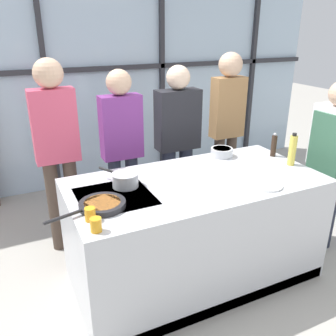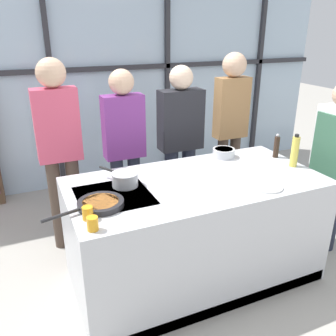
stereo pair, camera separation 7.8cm
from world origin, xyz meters
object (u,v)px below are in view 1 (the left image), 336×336
at_px(mixing_bowl, 222,152).
at_px(juice_glass_far, 90,214).
at_px(spectator_center_left, 122,144).
at_px(oil_bottle, 292,150).
at_px(spectator_center_right, 178,138).
at_px(spectator_far_right, 227,121).
at_px(pepper_grinder, 274,145).
at_px(spectator_far_left, 57,144).
at_px(frying_pan, 101,205).
at_px(chef, 330,156).
at_px(saucepan, 125,179).
at_px(white_plate, 267,185).
at_px(juice_glass_near, 96,225).

distance_m(mixing_bowl, juice_glass_far, 1.54).
bearing_deg(spectator_center_left, oil_bottle, 140.60).
bearing_deg(spectator_center_right, spectator_far_right, -180.00).
relative_size(spectator_center_left, juice_glass_far, 19.47).
bearing_deg(pepper_grinder, juice_glass_far, -166.48).
bearing_deg(spectator_far_right, spectator_far_left, 0.00).
distance_m(frying_pan, mixing_bowl, 1.38).
bearing_deg(chef, oil_bottle, 89.08).
relative_size(spectator_far_left, juice_glass_far, 20.86).
distance_m(chef, spectator_far_left, 2.51).
height_order(spectator_far_left, spectator_far_right, spectator_far_left).
relative_size(spectator_far_left, saucepan, 5.17).
bearing_deg(frying_pan, spectator_center_right, 43.70).
relative_size(spectator_center_left, mixing_bowl, 8.25).
distance_m(spectator_center_left, frying_pan, 1.17).
relative_size(chef, juice_glass_far, 18.59).
bearing_deg(juice_glass_far, oil_bottle, 6.16).
distance_m(spectator_center_right, mixing_bowl, 0.58).
bearing_deg(saucepan, pepper_grinder, 1.95).
height_order(oil_bottle, juice_glass_far, oil_bottle).
relative_size(chef, spectator_center_left, 0.95).
height_order(frying_pan, saucepan, saucepan).
distance_m(spectator_far_right, oil_bottle, 1.00).
distance_m(spectator_center_right, frying_pan, 1.53).
xyz_separation_m(spectator_far_right, saucepan, (-1.46, -0.80, -0.11)).
xyz_separation_m(chef, spectator_far_right, (-0.48, 1.01, 0.16)).
height_order(spectator_far_left, white_plate, spectator_far_left).
bearing_deg(spectator_center_left, frying_pan, 64.70).
xyz_separation_m(saucepan, juice_glass_near, (-0.36, -0.53, -0.01)).
height_order(frying_pan, mixing_bowl, mixing_bowl).
bearing_deg(pepper_grinder, juice_glass_near, -162.42).
bearing_deg(juice_glass_near, frying_pan, 68.70).
xyz_separation_m(spectator_center_right, juice_glass_near, (-1.22, -1.34, -0.01)).
xyz_separation_m(spectator_far_right, juice_glass_near, (-1.82, -1.34, -0.12)).
bearing_deg(pepper_grinder, spectator_far_left, 157.62).
bearing_deg(mixing_bowl, spectator_center_right, 108.00).
height_order(white_plate, oil_bottle, oil_bottle).
distance_m(spectator_center_left, saucepan, 0.84).
distance_m(chef, spectator_center_left, 1.97).
bearing_deg(juice_glass_far, white_plate, -2.96).
relative_size(frying_pan, saucepan, 1.58).
distance_m(frying_pan, pepper_grinder, 1.75).
height_order(chef, white_plate, chef).
bearing_deg(spectator_far_right, white_plate, 69.01).
distance_m(chef, juice_glass_far, 2.31).
height_order(spectator_center_right, oil_bottle, spectator_center_right).
distance_m(saucepan, oil_bottle, 1.48).
xyz_separation_m(chef, pepper_grinder, (-0.46, 0.25, 0.10)).
distance_m(spectator_center_left, juice_glass_near, 1.47).
height_order(pepper_grinder, juice_glass_far, pepper_grinder).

